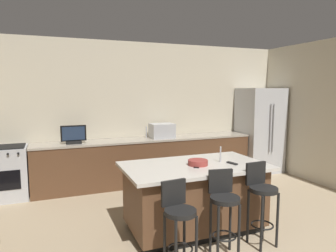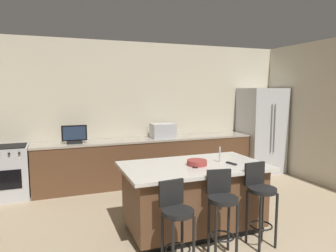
{
  "view_description": "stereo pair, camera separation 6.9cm",
  "coord_description": "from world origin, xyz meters",
  "px_view_note": "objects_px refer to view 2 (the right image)",
  "views": [
    {
      "loc": [
        -1.96,
        -1.37,
        1.91
      ],
      "look_at": [
        -0.15,
        3.23,
        1.32
      ],
      "focal_mm": 32.5,
      "sensor_mm": 36.0,
      "label": 1
    },
    {
      "loc": [
        -1.9,
        -1.39,
        1.91
      ],
      "look_at": [
        -0.15,
        3.23,
        1.32
      ],
      "focal_mm": 32.5,
      "sensor_mm": 36.0,
      "label": 2
    }
  ],
  "objects_px": {
    "refrigerator": "(261,130)",
    "microwave": "(163,131)",
    "cell_phone": "(195,167)",
    "bar_stool_left": "(176,218)",
    "bar_stool_right": "(260,197)",
    "tv_remote": "(231,163)",
    "kitchen_island": "(194,196)",
    "fruit_bowl": "(197,163)",
    "range_oven": "(8,172)",
    "bar_stool_center": "(222,206)",
    "tv_monitor": "(74,135)"
  },
  "relations": [
    {
      "from": "microwave",
      "to": "tv_monitor",
      "type": "xyz_separation_m",
      "value": [
        -1.75,
        -0.05,
        0.01
      ]
    },
    {
      "from": "range_oven",
      "to": "cell_phone",
      "type": "relative_size",
      "value": 6.26
    },
    {
      "from": "bar_stool_left",
      "to": "bar_stool_right",
      "type": "distance_m",
      "value": 1.16
    },
    {
      "from": "kitchen_island",
      "to": "refrigerator",
      "type": "distance_m",
      "value": 3.52
    },
    {
      "from": "cell_phone",
      "to": "bar_stool_left",
      "type": "bearing_deg",
      "value": -101.1
    },
    {
      "from": "bar_stool_left",
      "to": "bar_stool_center",
      "type": "distance_m",
      "value": 0.59
    },
    {
      "from": "refrigerator",
      "to": "microwave",
      "type": "bearing_deg",
      "value": 177.93
    },
    {
      "from": "tv_monitor",
      "to": "bar_stool_left",
      "type": "relative_size",
      "value": 0.48
    },
    {
      "from": "range_oven",
      "to": "kitchen_island",
      "type": "bearing_deg",
      "value": -41.23
    },
    {
      "from": "tv_monitor",
      "to": "tv_remote",
      "type": "bearing_deg",
      "value": -51.0
    },
    {
      "from": "fruit_bowl",
      "to": "refrigerator",
      "type": "bearing_deg",
      "value": 38.73
    },
    {
      "from": "refrigerator",
      "to": "cell_phone",
      "type": "height_order",
      "value": "refrigerator"
    },
    {
      "from": "refrigerator",
      "to": "bar_stool_right",
      "type": "bearing_deg",
      "value": -127.64
    },
    {
      "from": "fruit_bowl",
      "to": "tv_remote",
      "type": "xyz_separation_m",
      "value": [
        0.46,
        -0.11,
        -0.03
      ]
    },
    {
      "from": "bar_stool_right",
      "to": "tv_remote",
      "type": "height_order",
      "value": "bar_stool_right"
    },
    {
      "from": "refrigerator",
      "to": "bar_stool_left",
      "type": "bearing_deg",
      "value": -138.67
    },
    {
      "from": "kitchen_island",
      "to": "refrigerator",
      "type": "bearing_deg",
      "value": 37.91
    },
    {
      "from": "tv_monitor",
      "to": "fruit_bowl",
      "type": "bearing_deg",
      "value": -57.31
    },
    {
      "from": "kitchen_island",
      "to": "bar_stool_center",
      "type": "distance_m",
      "value": 0.75
    },
    {
      "from": "refrigerator",
      "to": "microwave",
      "type": "xyz_separation_m",
      "value": [
        -2.39,
        0.09,
        0.1
      ]
    },
    {
      "from": "kitchen_island",
      "to": "refrigerator",
      "type": "relative_size",
      "value": 0.99
    },
    {
      "from": "refrigerator",
      "to": "fruit_bowl",
      "type": "relative_size",
      "value": 7.28
    },
    {
      "from": "bar_stool_center",
      "to": "bar_stool_right",
      "type": "xyz_separation_m",
      "value": [
        0.57,
        0.05,
        0.02
      ]
    },
    {
      "from": "tv_monitor",
      "to": "bar_stool_left",
      "type": "distance_m",
      "value": 3.11
    },
    {
      "from": "kitchen_island",
      "to": "microwave",
      "type": "bearing_deg",
      "value": 80.96
    },
    {
      "from": "refrigerator",
      "to": "cell_phone",
      "type": "relative_size",
      "value": 12.95
    },
    {
      "from": "bar_stool_left",
      "to": "cell_phone",
      "type": "relative_size",
      "value": 6.3
    },
    {
      "from": "bar_stool_left",
      "to": "cell_phone",
      "type": "distance_m",
      "value": 0.93
    },
    {
      "from": "kitchen_island",
      "to": "fruit_bowl",
      "type": "distance_m",
      "value": 0.48
    },
    {
      "from": "range_oven",
      "to": "cell_phone",
      "type": "bearing_deg",
      "value": -43.05
    },
    {
      "from": "fruit_bowl",
      "to": "tv_remote",
      "type": "relative_size",
      "value": 1.57
    },
    {
      "from": "fruit_bowl",
      "to": "microwave",
      "type": "bearing_deg",
      "value": 81.73
    },
    {
      "from": "microwave",
      "to": "bar_stool_left",
      "type": "height_order",
      "value": "microwave"
    },
    {
      "from": "tv_monitor",
      "to": "bar_stool_left",
      "type": "height_order",
      "value": "tv_monitor"
    },
    {
      "from": "microwave",
      "to": "cell_phone",
      "type": "height_order",
      "value": "microwave"
    },
    {
      "from": "bar_stool_left",
      "to": "tv_remote",
      "type": "distance_m",
      "value": 1.28
    },
    {
      "from": "bar_stool_center",
      "to": "range_oven",
      "type": "bearing_deg",
      "value": 140.82
    },
    {
      "from": "range_oven",
      "to": "bar_stool_center",
      "type": "bearing_deg",
      "value": -49.29
    },
    {
      "from": "tv_remote",
      "to": "bar_stool_left",
      "type": "bearing_deg",
      "value": -162.78
    },
    {
      "from": "refrigerator",
      "to": "bar_stool_left",
      "type": "distance_m",
      "value": 4.45
    },
    {
      "from": "microwave",
      "to": "fruit_bowl",
      "type": "xyz_separation_m",
      "value": [
        -0.33,
        -2.27,
        -0.13
      ]
    },
    {
      "from": "refrigerator",
      "to": "bar_stool_center",
      "type": "distance_m",
      "value": 3.99
    },
    {
      "from": "kitchen_island",
      "to": "bar_stool_left",
      "type": "relative_size",
      "value": 2.04
    },
    {
      "from": "bar_stool_center",
      "to": "refrigerator",
      "type": "bearing_deg",
      "value": 56.45
    },
    {
      "from": "refrigerator",
      "to": "cell_phone",
      "type": "bearing_deg",
      "value": -140.96
    },
    {
      "from": "refrigerator",
      "to": "range_oven",
      "type": "xyz_separation_m",
      "value": [
        -5.29,
        0.09,
        -0.5
      ]
    },
    {
      "from": "microwave",
      "to": "bar_stool_center",
      "type": "height_order",
      "value": "microwave"
    },
    {
      "from": "kitchen_island",
      "to": "bar_stool_left",
      "type": "bearing_deg",
      "value": -126.32
    },
    {
      "from": "refrigerator",
      "to": "microwave",
      "type": "height_order",
      "value": "refrigerator"
    },
    {
      "from": "kitchen_island",
      "to": "bar_stool_center",
      "type": "bearing_deg",
      "value": -89.54
    }
  ]
}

